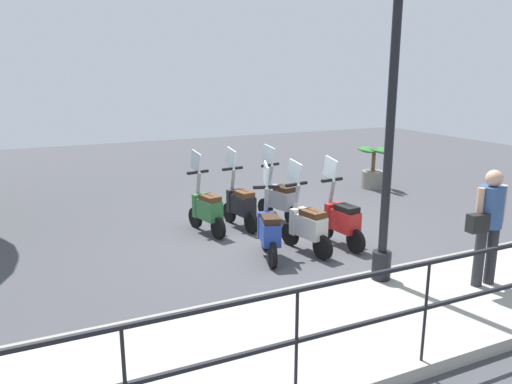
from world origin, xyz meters
TOP-DOWN VIEW (x-y plane):
  - ground_plane at (0.00, 0.00)m, footprint 28.00×28.00m
  - promenade_walkway at (-3.15, 0.00)m, footprint 2.20×20.00m
  - fence_railing at (-4.20, 0.00)m, footprint 0.04×16.03m
  - lamp_post_near at (-2.40, -0.21)m, footprint 0.26×0.90m
  - pedestrian_with_bag at (-3.14, -1.33)m, footprint 0.33×0.65m
  - potted_palm at (2.66, -4.01)m, footprint 1.06×0.66m
  - scooter_near_0 at (-0.68, -0.71)m, footprint 1.23×0.44m
  - scooter_near_1 at (-0.70, -0.01)m, footprint 1.22×0.48m
  - scooter_near_2 at (-0.68, 0.68)m, footprint 1.20×0.55m
  - scooter_far_0 at (1.05, -0.42)m, footprint 1.21×0.52m
  - scooter_far_1 at (1.02, 0.46)m, footprint 1.23×0.45m
  - scooter_far_2 at (0.97, 1.16)m, footprint 1.22×0.49m

SIDE VIEW (x-z plane):
  - ground_plane at x=0.00m, z-range 0.00..0.00m
  - promenade_walkway at x=-3.15m, z-range 0.00..0.15m
  - potted_palm at x=2.66m, z-range -0.08..0.97m
  - scooter_near_0 at x=-0.68m, z-range -0.29..1.25m
  - scooter_near_1 at x=-0.70m, z-range -0.29..1.25m
  - scooter_near_2 at x=-0.68m, z-range -0.29..1.25m
  - scooter_far_0 at x=1.05m, z-range -0.29..1.25m
  - scooter_far_1 at x=1.02m, z-range -0.29..1.25m
  - scooter_far_2 at x=0.97m, z-range -0.29..1.25m
  - fence_railing at x=-4.20m, z-range 0.37..1.44m
  - pedestrian_with_bag at x=-3.14m, z-range 0.28..1.87m
  - lamp_post_near at x=-2.40m, z-range -0.10..4.52m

